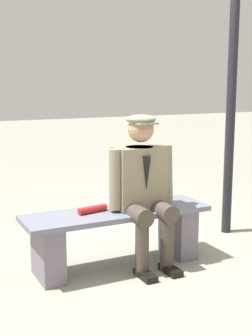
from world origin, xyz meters
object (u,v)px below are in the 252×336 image
at_px(bench, 117,231).
at_px(seated_man, 143,184).
at_px(rolled_magazine, 93,209).
at_px(lamp_post, 234,31).

bearing_deg(bench, seated_man, 162.87).
xyz_separation_m(rolled_magazine, lamp_post, (-1.60, -0.29, 1.49)).
relative_size(seated_man, rolled_magazine, 5.04).
xyz_separation_m(bench, seated_man, (-0.21, 0.06, 0.40)).
relative_size(bench, lamp_post, 0.52).
bearing_deg(lamp_post, rolled_magazine, 10.33).
xyz_separation_m(bench, lamp_post, (-1.39, -0.32, 1.70)).
height_order(bench, seated_man, seated_man).
height_order(seated_man, lamp_post, lamp_post).
xyz_separation_m(seated_man, rolled_magazine, (0.41, -0.09, -0.19)).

